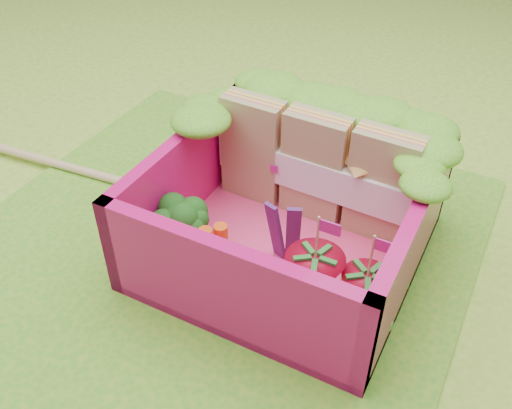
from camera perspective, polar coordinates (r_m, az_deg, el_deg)
The scene contains 13 objects.
ground at distance 3.12m, azimuth -3.94°, elevation -4.09°, with size 14.00×14.00×0.00m, color #79B232.
placemat at distance 3.11m, azimuth -3.95°, elevation -3.89°, with size 2.60×2.60×0.03m, color #54AE27.
bento_floor at distance 3.02m, azimuth 3.13°, elevation -4.35°, with size 1.30×1.30×0.05m, color #FF4181.
bento_box at distance 2.86m, azimuth 3.30°, elevation -0.70°, with size 1.30×1.30×0.55m.
lettuce_ruffle at distance 3.03m, azimuth 7.34°, elevation 9.19°, with size 1.43×0.77×0.11m.
sandwich_stack at distance 3.05m, azimuth 5.99°, elevation 3.72°, with size 1.11×0.21×0.61m.
broccoli at distance 2.86m, azimuth -7.56°, elevation -1.88°, with size 0.33×0.33×0.27m.
carrot_sticks at distance 2.81m, azimuth -4.24°, elevation -4.29°, with size 0.11×0.14×0.26m.
purple_wedges at distance 2.79m, azimuth 2.85°, elevation -2.80°, with size 0.15×0.07×0.38m.
strawberry_left at distance 2.64m, azimuth 5.77°, elevation -7.42°, with size 0.28×0.28×0.52m.
strawberry_right at distance 2.64m, azimuth 10.82°, elevation -8.71°, with size 0.23×0.23×0.47m.
snap_peas at distance 2.75m, azimuth 7.64°, elevation -8.85°, with size 0.61×0.54×0.05m.
chopsticks at distance 3.69m, azimuth -16.28°, elevation 3.06°, with size 2.39×0.25×0.05m.
Camera 1 is at (1.25, -1.92, 2.12)m, focal length 40.00 mm.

